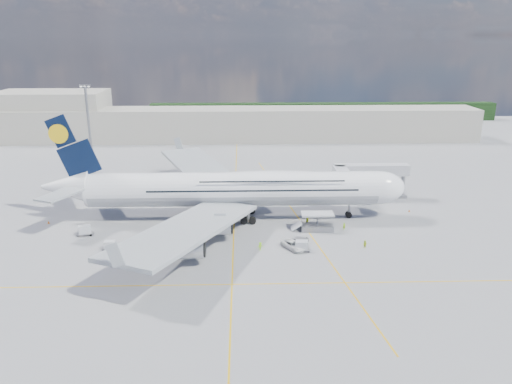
{
  "coord_description": "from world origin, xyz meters",
  "views": [
    {
      "loc": [
        1.74,
        -91.76,
        38.14
      ],
      "look_at": [
        4.68,
        8.0,
        6.66
      ],
      "focal_mm": 35.0,
      "sensor_mm": 36.0,
      "label": 1
    }
  ],
  "objects_px": {
    "crew_wing": "(175,248)",
    "cone_wing_right_outer": "(114,262)",
    "catering_truck_inner": "(216,195)",
    "catering_truck_outer": "(203,175)",
    "crew_nose": "(344,226)",
    "cone_wing_left_outer": "(157,187)",
    "dolly_row_b": "(174,236)",
    "cone_wing_right_inner": "(232,229)",
    "crew_van": "(307,222)",
    "baggage_tug": "(176,252)",
    "dolly_nose_far": "(301,239)",
    "cone_wing_left_inner": "(215,204)",
    "dolly_back": "(85,230)",
    "crew_tug": "(260,246)",
    "jet_bridge": "(361,174)",
    "dolly_row_c": "(137,253)",
    "dolly_row_a": "(110,245)",
    "cone_tail": "(49,222)",
    "cargo_loader": "(316,224)",
    "crew_loader": "(365,244)",
    "dolly_nose_near": "(302,246)",
    "service_van": "(293,245)",
    "light_mast": "(89,130)",
    "cone_nose": "(409,211)"
  },
  "relations": [
    {
      "from": "dolly_nose_far",
      "to": "cone_wing_left_inner",
      "type": "relative_size",
      "value": 5.67
    },
    {
      "from": "baggage_tug",
      "to": "cargo_loader",
      "type": "bearing_deg",
      "value": 20.08
    },
    {
      "from": "catering_truck_outer",
      "to": "crew_van",
      "type": "distance_m",
      "value": 41.84
    },
    {
      "from": "dolly_nose_far",
      "to": "crew_nose",
      "type": "xyz_separation_m",
      "value": [
        9.44,
        5.4,
        0.44
      ]
    },
    {
      "from": "crew_nose",
      "to": "dolly_row_a",
      "type": "bearing_deg",
      "value": 178.11
    },
    {
      "from": "dolly_nose_near",
      "to": "crew_tug",
      "type": "xyz_separation_m",
      "value": [
        -7.6,
        0.54,
        -0.26
      ]
    },
    {
      "from": "dolly_nose_near",
      "to": "cone_tail",
      "type": "xyz_separation_m",
      "value": [
        -51.96,
        15.63,
        -0.76
      ]
    },
    {
      "from": "cone_wing_left_inner",
      "to": "catering_truck_outer",
      "type": "bearing_deg",
      "value": 102.35
    },
    {
      "from": "dolly_back",
      "to": "crew_nose",
      "type": "relative_size",
      "value": 2.33
    },
    {
      "from": "baggage_tug",
      "to": "cone_wing_right_inner",
      "type": "bearing_deg",
      "value": 46.44
    },
    {
      "from": "light_mast",
      "to": "baggage_tug",
      "type": "bearing_deg",
      "value": -61.14
    },
    {
      "from": "service_van",
      "to": "dolly_back",
      "type": "bearing_deg",
      "value": 137.49
    },
    {
      "from": "cone_tail",
      "to": "dolly_row_a",
      "type": "bearing_deg",
      "value": -40.37
    },
    {
      "from": "dolly_nose_far",
      "to": "cone_wing_left_inner",
      "type": "distance_m",
      "value": 28.08
    },
    {
      "from": "dolly_back",
      "to": "crew_nose",
      "type": "height_order",
      "value": "dolly_back"
    },
    {
      "from": "baggage_tug",
      "to": "service_van",
      "type": "height_order",
      "value": "baggage_tug"
    },
    {
      "from": "crew_van",
      "to": "cone_wing_left_outer",
      "type": "relative_size",
      "value": 2.61
    },
    {
      "from": "catering_truck_inner",
      "to": "dolly_row_c",
      "type": "bearing_deg",
      "value": -101.5
    },
    {
      "from": "cone_nose",
      "to": "cone_tail",
      "type": "xyz_separation_m",
      "value": [
        -78.82,
        -5.07,
        0.05
      ]
    },
    {
      "from": "catering_truck_inner",
      "to": "crew_tug",
      "type": "height_order",
      "value": "catering_truck_inner"
    },
    {
      "from": "jet_bridge",
      "to": "cone_wing_right_inner",
      "type": "height_order",
      "value": "jet_bridge"
    },
    {
      "from": "crew_nose",
      "to": "cone_wing_right_inner",
      "type": "distance_m",
      "value": 23.01
    },
    {
      "from": "crew_wing",
      "to": "baggage_tug",
      "type": "bearing_deg",
      "value": -171.26
    },
    {
      "from": "baggage_tug",
      "to": "dolly_back",
      "type": "bearing_deg",
      "value": 148.97
    },
    {
      "from": "dolly_row_b",
      "to": "baggage_tug",
      "type": "distance_m",
      "value": 8.74
    },
    {
      "from": "dolly_row_a",
      "to": "crew_van",
      "type": "bearing_deg",
      "value": 12.61
    },
    {
      "from": "catering_truck_inner",
      "to": "catering_truck_outer",
      "type": "relative_size",
      "value": 1.28
    },
    {
      "from": "dolly_row_a",
      "to": "crew_van",
      "type": "xyz_separation_m",
      "value": [
        38.31,
        11.28,
        -0.08
      ]
    },
    {
      "from": "dolly_row_c",
      "to": "crew_wing",
      "type": "distance_m",
      "value": 6.82
    },
    {
      "from": "dolly_nose_far",
      "to": "cone_nose",
      "type": "relative_size",
      "value": 6.18
    },
    {
      "from": "dolly_row_a",
      "to": "cone_wing_right_inner",
      "type": "relative_size",
      "value": 4.95
    },
    {
      "from": "cargo_loader",
      "to": "crew_wing",
      "type": "xyz_separation_m",
      "value": [
        -27.48,
        -10.05,
        -0.49
      ]
    },
    {
      "from": "crew_van",
      "to": "cone_tail",
      "type": "distance_m",
      "value": 54.75
    },
    {
      "from": "cone_wing_left_outer",
      "to": "cone_wing_right_outer",
      "type": "bearing_deg",
      "value": -90.31
    },
    {
      "from": "dolly_row_b",
      "to": "crew_loader",
      "type": "height_order",
      "value": "crew_loader"
    },
    {
      "from": "light_mast",
      "to": "dolly_row_c",
      "type": "xyz_separation_m",
      "value": [
        22.62,
        -53.31,
        -12.83
      ]
    },
    {
      "from": "cone_wing_left_outer",
      "to": "jet_bridge",
      "type": "bearing_deg",
      "value": -13.82
    },
    {
      "from": "crew_wing",
      "to": "cone_wing_right_outer",
      "type": "height_order",
      "value": "crew_wing"
    },
    {
      "from": "cargo_loader",
      "to": "catering_truck_inner",
      "type": "xyz_separation_m",
      "value": [
        -21.16,
        16.93,
        0.91
      ]
    },
    {
      "from": "cargo_loader",
      "to": "crew_nose",
      "type": "bearing_deg",
      "value": 0.06
    },
    {
      "from": "baggage_tug",
      "to": "crew_van",
      "type": "distance_m",
      "value": 29.46
    },
    {
      "from": "crew_loader",
      "to": "dolly_nose_near",
      "type": "bearing_deg",
      "value": -124.42
    },
    {
      "from": "dolly_row_a",
      "to": "dolly_nose_far",
      "type": "bearing_deg",
      "value": 1.27
    },
    {
      "from": "crew_tug",
      "to": "light_mast",
      "type": "bearing_deg",
      "value": 106.01
    },
    {
      "from": "crew_nose",
      "to": "cone_wing_left_outer",
      "type": "height_order",
      "value": "crew_nose"
    },
    {
      "from": "dolly_row_b",
      "to": "cone_wing_right_inner",
      "type": "relative_size",
      "value": 5.0
    },
    {
      "from": "dolly_row_b",
      "to": "crew_tug",
      "type": "bearing_deg",
      "value": -32.27
    },
    {
      "from": "crew_nose",
      "to": "cone_wing_right_outer",
      "type": "distance_m",
      "value": 45.74
    },
    {
      "from": "light_mast",
      "to": "crew_loader",
      "type": "distance_m",
      "value": 83.61
    },
    {
      "from": "dolly_back",
      "to": "crew_van",
      "type": "xyz_separation_m",
      "value": [
        44.99,
        4.13,
        -0.26
      ]
    }
  ]
}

